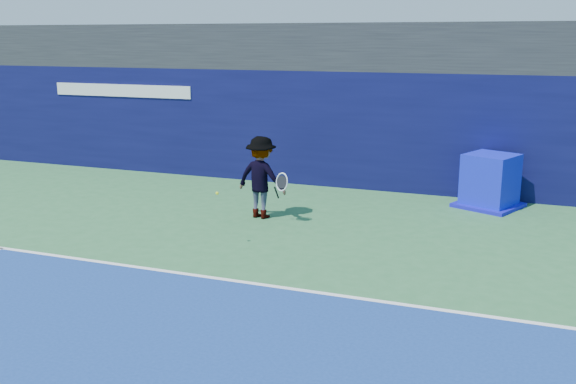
% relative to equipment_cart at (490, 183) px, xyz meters
% --- Properties ---
extents(ground, '(80.00, 80.00, 0.00)m').
position_rel_equipment_cart_xyz_m(ground, '(-3.35, -9.33, -0.57)').
color(ground, '#2F683A').
rests_on(ground, ground).
extents(baseline, '(24.00, 0.10, 0.01)m').
position_rel_equipment_cart_xyz_m(baseline, '(-3.35, -6.33, -0.56)').
color(baseline, white).
rests_on(baseline, ground).
extents(stadium_band, '(36.00, 3.00, 1.20)m').
position_rel_equipment_cart_xyz_m(stadium_band, '(-3.35, 2.17, 3.03)').
color(stadium_band, '#222227').
rests_on(stadium_band, back_wall_assembly).
extents(back_wall_assembly, '(36.00, 1.03, 3.00)m').
position_rel_equipment_cart_xyz_m(back_wall_assembly, '(-3.36, 1.17, 0.93)').
color(back_wall_assembly, '#0A0B38').
rests_on(back_wall_assembly, ground).
extents(equipment_cart, '(1.70, 1.70, 1.24)m').
position_rel_equipment_cart_xyz_m(equipment_cart, '(0.00, 0.00, 0.00)').
color(equipment_cart, '#0E15C7').
rests_on(equipment_cart, ground).
extents(tennis_player, '(1.38, 0.84, 1.79)m').
position_rel_equipment_cart_xyz_m(tennis_player, '(-4.62, -2.65, 0.33)').
color(tennis_player, silver).
rests_on(tennis_player, ground).
extents(tennis_ball, '(0.06, 0.06, 0.06)m').
position_rel_equipment_cart_xyz_m(tennis_ball, '(-4.60, -4.84, 0.48)').
color(tennis_ball, '#CAD517').
rests_on(tennis_ball, ground).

